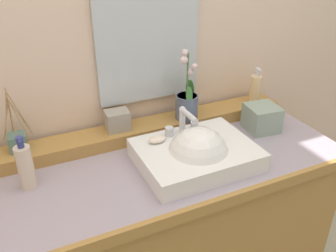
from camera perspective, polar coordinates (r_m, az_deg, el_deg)
name	(u,v)px	position (r m, az deg, el deg)	size (l,w,h in m)	color
wall_back	(113,52)	(1.56, -8.67, 11.35)	(3.19, 0.20, 2.40)	beige
vanity_cabinet	(153,249)	(1.65, -2.35, -18.68)	(1.49, 0.57, 0.89)	#AA7B3B
back_ledge	(131,133)	(1.51, -5.78, -1.05)	(1.41, 0.13, 0.05)	#AA7B3B
sink_basin	(197,155)	(1.34, 4.57, -4.63)	(0.42, 0.33, 0.26)	white
soap_bar	(157,139)	(1.35, -1.73, -2.11)	(0.07, 0.04, 0.02)	beige
potted_plant	(187,102)	(1.53, 2.99, 3.80)	(0.10, 0.10, 0.30)	#4F5C73
soap_dispenser	(255,88)	(1.72, 13.55, 5.75)	(0.05, 0.05, 0.17)	#E4C086
reed_diffuser	(17,141)	(1.43, -22.60, -2.16)	(0.10, 0.10, 0.25)	slate
trinket_box	(117,120)	(1.47, -7.96, 0.87)	(0.09, 0.07, 0.08)	gray
lotion_bottle	(25,166)	(1.29, -21.49, -5.90)	(0.05, 0.06, 0.19)	beige
tissue_box	(262,118)	(1.61, 14.52, 1.24)	(0.13, 0.13, 0.11)	gray
mirror	(148,34)	(1.47, -3.13, 14.21)	(0.43, 0.02, 0.55)	silver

